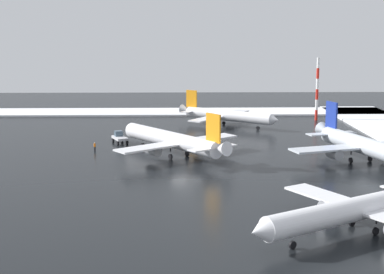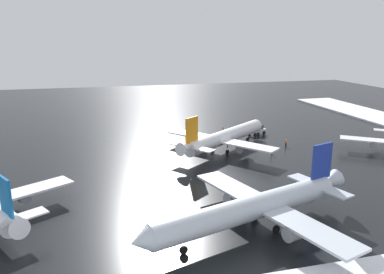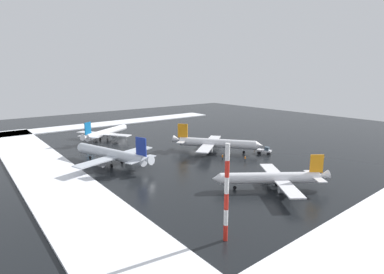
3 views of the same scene
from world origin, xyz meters
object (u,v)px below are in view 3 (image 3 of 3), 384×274
(airplane_parked_portside, at_px, (215,143))
(ground_crew_mid_apron, at_px, (245,158))
(airplane_foreground_jet, at_px, (273,178))
(ground_crew_by_nose_gear, at_px, (255,145))
(pushback_tug, at_px, (265,150))
(antenna_mast, at_px, (226,193))
(airplane_parked_starboard, at_px, (106,132))
(airplane_distant_tail, at_px, (112,154))
(ground_crew_near_tug, at_px, (222,157))

(airplane_parked_portside, height_order, ground_crew_mid_apron, airplane_parked_portside)
(airplane_foreground_jet, distance_m, ground_crew_mid_apron, 22.53)
(ground_crew_by_nose_gear, relative_size, ground_crew_mid_apron, 1.00)
(airplane_parked_portside, xyz_separation_m, ground_crew_by_nose_gear, (4.80, 15.08, -2.08))
(pushback_tug, bearing_deg, ground_crew_by_nose_gear, 129.35)
(ground_crew_mid_apron, bearing_deg, pushback_tug, -103.62)
(ground_crew_by_nose_gear, bearing_deg, antenna_mast, 102.86)
(airplane_foreground_jet, bearing_deg, ground_crew_mid_apron, -86.13)
(airplane_foreground_jet, bearing_deg, airplane_parked_starboard, -47.34)
(airplane_distant_tail, bearing_deg, antenna_mast, 159.53)
(pushback_tug, xyz_separation_m, antenna_mast, (29.73, -47.58, 6.75))
(ground_crew_near_tug, bearing_deg, airplane_foreground_jet, -124.56)
(ground_crew_mid_apron, bearing_deg, antenna_mast, 105.82)
(airplane_foreground_jet, relative_size, antenna_mast, 1.46)
(airplane_distant_tail, xyz_separation_m, ground_crew_mid_apron, (22.10, 33.23, -2.20))
(airplane_parked_starboard, xyz_separation_m, airplane_distant_tail, (34.36, -12.52, 0.32))
(ground_crew_near_tug, distance_m, antenna_mast, 46.66)
(ground_crew_near_tug, bearing_deg, antenna_mast, -150.53)
(airplane_parked_portside, height_order, airplane_distant_tail, airplane_distant_tail)
(ground_crew_by_nose_gear, relative_size, ground_crew_near_tug, 1.00)
(airplane_parked_portside, relative_size, pushback_tug, 5.14)
(airplane_parked_portside, relative_size, airplane_distant_tail, 0.83)
(pushback_tug, distance_m, ground_crew_mid_apron, 11.76)
(ground_crew_by_nose_gear, bearing_deg, airplane_parked_portside, 49.21)
(airplane_parked_starboard, distance_m, antenna_mast, 85.98)
(airplane_parked_portside, bearing_deg, antenna_mast, -78.39)
(airplane_parked_portside, bearing_deg, airplane_parked_starboard, 169.20)
(airplane_foreground_jet, bearing_deg, airplane_parked_portside, -74.57)
(ground_crew_mid_apron, bearing_deg, ground_crew_by_nose_gear, -80.85)
(ground_crew_mid_apron, height_order, ground_crew_near_tug, same)
(ground_crew_near_tug, bearing_deg, ground_crew_by_nose_gear, -5.87)
(pushback_tug, xyz_separation_m, ground_crew_by_nose_gear, (-7.75, 4.02, -0.31))
(airplane_parked_starboard, height_order, pushback_tug, airplane_parked_starboard)
(ground_crew_near_tug, height_order, antenna_mast, antenna_mast)
(ground_crew_mid_apron, bearing_deg, airplane_foreground_jet, 125.74)
(airplane_distant_tail, bearing_deg, ground_crew_mid_apron, -140.98)
(airplane_parked_starboard, distance_m, ground_crew_near_tug, 53.56)
(ground_crew_by_nose_gear, height_order, antenna_mast, antenna_mast)
(ground_crew_by_nose_gear, bearing_deg, airplane_parked_starboard, 14.60)
(ground_crew_mid_apron, relative_size, ground_crew_near_tug, 1.00)
(airplane_distant_tail, distance_m, antenna_mast, 50.40)
(ground_crew_by_nose_gear, bearing_deg, airplane_foreground_jet, 112.78)
(airplane_parked_starboard, distance_m, airplane_distant_tail, 36.57)
(airplane_parked_portside, xyz_separation_m, airplane_distant_tail, (-7.81, -33.79, 0.12))
(pushback_tug, bearing_deg, airplane_foreground_jet, -71.94)
(airplane_parked_portside, relative_size, ground_crew_near_tug, 15.31)
(ground_crew_near_tug, xyz_separation_m, antenna_mast, (33.51, -31.69, 7.06))
(airplane_parked_portside, bearing_deg, ground_crew_mid_apron, -39.83)
(airplane_foreground_jet, distance_m, ground_crew_near_tug, 25.77)
(airplane_foreground_jet, height_order, pushback_tug, airplane_foreground_jet)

